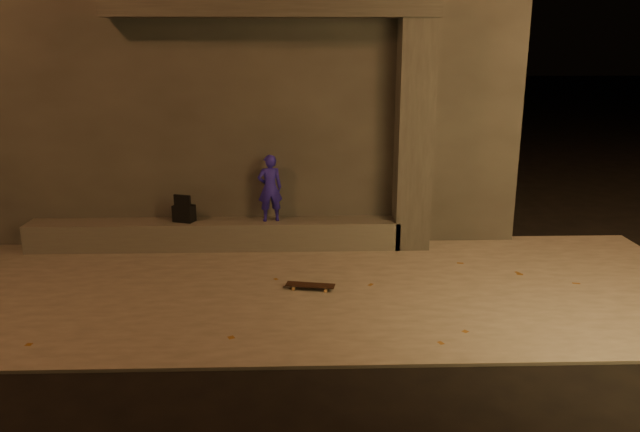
{
  "coord_description": "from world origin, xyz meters",
  "views": [
    {
      "loc": [
        -0.09,
        -6.01,
        3.27
      ],
      "look_at": [
        0.16,
        2.0,
        1.04
      ],
      "focal_mm": 35.0,
      "sensor_mm": 36.0,
      "label": 1
    }
  ],
  "objects_px": {
    "backpack": "(184,212)",
    "column": "(414,137)",
    "skateboard": "(310,285)",
    "skateboarder": "(270,188)"
  },
  "relations": [
    {
      "from": "backpack",
      "to": "column",
      "type": "bearing_deg",
      "value": 19.57
    },
    {
      "from": "column",
      "to": "backpack",
      "type": "xyz_separation_m",
      "value": [
        -3.68,
        -0.0,
        -1.19
      ]
    },
    {
      "from": "column",
      "to": "skateboard",
      "type": "xyz_separation_m",
      "value": [
        -1.67,
        -1.87,
        -1.74
      ]
    },
    {
      "from": "skateboarder",
      "to": "backpack",
      "type": "distance_m",
      "value": 1.44
    },
    {
      "from": "backpack",
      "to": "skateboard",
      "type": "distance_m",
      "value": 2.79
    },
    {
      "from": "backpack",
      "to": "skateboard",
      "type": "height_order",
      "value": "backpack"
    },
    {
      "from": "skateboard",
      "to": "skateboarder",
      "type": "bearing_deg",
      "value": 119.36
    },
    {
      "from": "column",
      "to": "skateboarder",
      "type": "distance_m",
      "value": 2.42
    },
    {
      "from": "skateboarder",
      "to": "column",
      "type": "bearing_deg",
      "value": 168.59
    },
    {
      "from": "column",
      "to": "skateboarder",
      "type": "xyz_separation_m",
      "value": [
        -2.29,
        0.0,
        -0.81
      ]
    }
  ]
}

